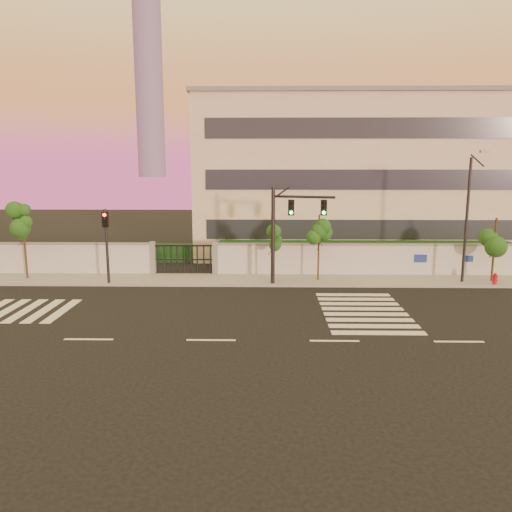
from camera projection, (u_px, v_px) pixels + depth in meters
name	position (u px, v px, depth m)	size (l,w,h in m)	color
ground	(211.00, 340.00, 20.22)	(120.00, 120.00, 0.00)	black
sidewalk	(229.00, 280.00, 30.54)	(60.00, 3.00, 0.15)	gray
perimeter_wall	(232.00, 259.00, 31.83)	(60.00, 0.36, 2.20)	#B0B2B8
hedge_row	(250.00, 256.00, 34.55)	(41.00, 4.25, 1.80)	#133911
institutional_building	(349.00, 176.00, 40.58)	(24.40, 12.40, 12.25)	beige
distant_skyscraper	(148.00, 68.00, 285.65)	(16.00, 16.00, 118.00)	slate
road_markings	(187.00, 313.00, 23.94)	(57.00, 7.62, 0.02)	silver
street_tree_c	(24.00, 226.00, 30.11)	(1.50, 1.19, 4.59)	#382314
street_tree_d	(272.00, 233.00, 29.68)	(1.30, 1.03, 4.07)	#382314
street_tree_e	(319.00, 233.00, 29.76)	(1.36, 1.09, 4.10)	#382314
street_tree_f	(495.00, 235.00, 29.51)	(1.57, 1.25, 3.95)	#382314
traffic_signal_main	(286.00, 224.00, 28.70)	(3.60, 1.16, 5.78)	black
traffic_signal_secondary	(106.00, 237.00, 28.97)	(0.35, 0.34, 4.51)	black
streetlight_east	(468.00, 214.00, 28.88)	(0.47, 1.88, 7.80)	black
fire_hydrant	(495.00, 280.00, 29.08)	(0.32, 0.31, 0.83)	#AD0B15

